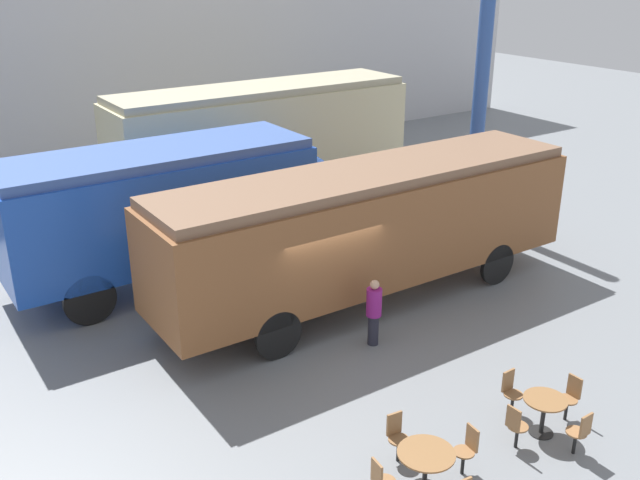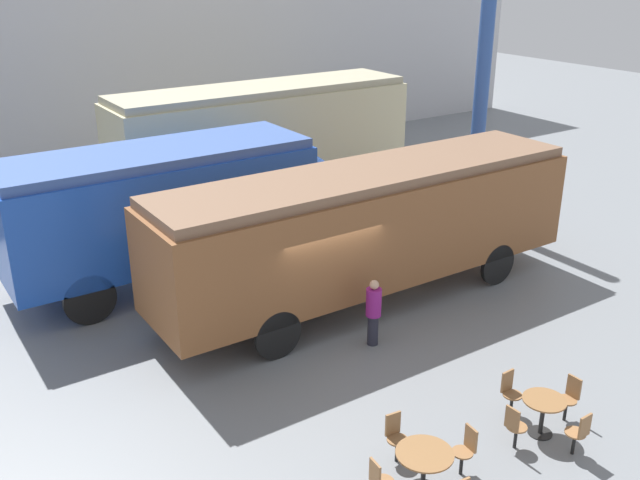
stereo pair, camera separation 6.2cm
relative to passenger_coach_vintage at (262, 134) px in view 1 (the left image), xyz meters
name	(u,v)px [view 1 (the left image)]	position (x,y,z in m)	size (l,w,h in m)	color
ground_plane	(314,325)	(-3.47, -8.37, -2.39)	(80.00, 80.00, 0.00)	gray
backdrop_wall	(86,54)	(-3.47, 7.07, 2.11)	(44.00, 0.15, 9.00)	silver
passenger_coach_vintage	(262,134)	(0.00, 0.00, 0.00)	(10.25, 2.58, 3.99)	beige
streamlined_locomotive	(184,199)	(-4.67, -4.14, -0.26)	(9.56, 2.73, 3.54)	blue
passenger_coach_wooden	(369,223)	(-1.59, -7.95, -0.38)	(10.97, 2.53, 3.34)	brown
cafe_table_near	(426,459)	(-4.99, -13.90, -1.82)	(0.93, 0.93, 0.71)	black
cafe_table_mid	(544,407)	(-2.29, -13.99, -1.84)	(0.77, 0.77, 0.72)	black
cafe_chair_0	(468,447)	(-4.16, -13.99, -1.88)	(0.37, 0.36, 0.87)	black
cafe_chair_1	(396,434)	(-4.90, -13.06, -1.88)	(0.36, 0.37, 0.87)	black
cafe_chair_2	(381,480)	(-5.82, -13.81, -1.88)	(0.37, 0.36, 0.87)	black
cafe_chair_4	(511,389)	(-2.31, -13.23, -1.88)	(0.36, 0.36, 0.87)	black
cafe_chair_5	(516,424)	(-3.04, -14.01, -1.88)	(0.36, 0.36, 0.87)	black
cafe_chair_6	(581,431)	(-2.27, -14.75, -1.88)	(0.36, 0.36, 0.87)	black
cafe_chair_7	(571,395)	(-1.53, -13.97, -1.88)	(0.36, 0.36, 0.87)	black
visitor_person	(374,310)	(-2.86, -9.81, -1.56)	(0.34, 0.34, 1.55)	#262633
support_pillar	(480,96)	(4.53, -5.40, 1.61)	(0.44, 0.44, 8.00)	#2D519E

